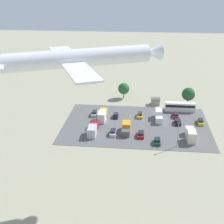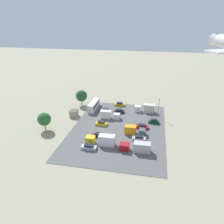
{
  "view_description": "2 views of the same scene",
  "coord_description": "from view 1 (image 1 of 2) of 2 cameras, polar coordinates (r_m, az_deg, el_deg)",
  "views": [
    {
      "loc": [
        -1.67,
        102.08,
        45.33
      ],
      "look_at": [
        6.33,
        24.17,
        12.14
      ],
      "focal_mm": 50.0,
      "sensor_mm": 36.0,
      "label": 1
    },
    {
      "loc": [
        69.76,
        17.44,
        37.25
      ],
      "look_at": [
        -1.75,
        3.2,
        5.53
      ],
      "focal_mm": 35.0,
      "sensor_mm": 36.0,
      "label": 2
    }
  ],
  "objects": [
    {
      "name": "parked_car_6",
      "position": [
        108.55,
        11.91,
        -1.81
      ],
      "size": [
        2.0,
        4.05,
        1.59
      ],
      "color": "black",
      "rests_on": "ground"
    },
    {
      "name": "parked_car_0",
      "position": [
        94.88,
        8.3,
        -5.31
      ],
      "size": [
        1.78,
        4.07,
        1.63
      ],
      "rotation": [
        0.0,
        0.0,
        3.14
      ],
      "color": "#0C4723",
      "rests_on": "ground"
    },
    {
      "name": "tree_apron_mid",
      "position": [
        128.91,
        2.17,
        4.29
      ],
      "size": [
        4.75,
        4.75,
        6.47
      ],
      "color": "brown",
      "rests_on": "ground"
    },
    {
      "name": "parked_truck_0",
      "position": [
        98.76,
        14.21,
        -4.03
      ],
      "size": [
        2.49,
        8.24,
        3.48
      ],
      "rotation": [
        0.0,
        0.0,
        3.14
      ],
      "color": "silver",
      "rests_on": "ground"
    },
    {
      "name": "parked_car_4",
      "position": [
        99.11,
        0.21,
        -3.75
      ],
      "size": [
        1.87,
        4.44,
        1.65
      ],
      "color": "#ADB2B7",
      "rests_on": "ground"
    },
    {
      "name": "parked_car_7",
      "position": [
        111.4,
        0.69,
        -0.67
      ],
      "size": [
        1.71,
        4.21,
        1.43
      ],
      "color": "black",
      "rests_on": "ground"
    },
    {
      "name": "ground_plane",
      "position": [
        111.71,
        4.5,
        -1.05
      ],
      "size": [
        400.0,
        400.0,
        0.0
      ],
      "primitive_type": "plane",
      "color": "gray"
    },
    {
      "name": "shed_building",
      "position": [
        124.0,
        7.94,
        1.94
      ],
      "size": [
        3.61,
        3.04,
        2.6
      ],
      "color": "#9E998E",
      "rests_on": "ground"
    },
    {
      "name": "parked_car_8",
      "position": [
        113.92,
        11.56,
        -0.6
      ],
      "size": [
        1.94,
        4.32,
        1.43
      ],
      "rotation": [
        0.0,
        0.0,
        3.14
      ],
      "color": "maroon",
      "rests_on": "ground"
    },
    {
      "name": "tree_near_shed",
      "position": [
        124.87,
        13.8,
        3.18
      ],
      "size": [
        5.15,
        5.15,
        7.05
      ],
      "color": "brown",
      "rests_on": "ground"
    },
    {
      "name": "parking_lot_surface",
      "position": [
        106.2,
        4.4,
        -2.35
      ],
      "size": [
        48.87,
        33.11,
        0.08
      ],
      "color": "#565659",
      "rests_on": "ground"
    },
    {
      "name": "parked_car_2",
      "position": [
        113.25,
        -3.2,
        -0.25
      ],
      "size": [
        1.87,
        4.71,
        1.6
      ],
      "color": "#ADB2B7",
      "rests_on": "ground"
    },
    {
      "name": "parked_truck_4",
      "position": [
        99.67,
        -3.51,
        -3.21
      ],
      "size": [
        2.52,
        9.29,
        2.97
      ],
      "rotation": [
        0.0,
        0.0,
        3.14
      ],
      "color": "maroon",
      "rests_on": "ground"
    },
    {
      "name": "parked_car_1",
      "position": [
        112.06,
        5.14,
        -0.57
      ],
      "size": [
        1.95,
        4.35,
        1.64
      ],
      "rotation": [
        0.0,
        0.0,
        3.14
      ],
      "color": "gold",
      "rests_on": "ground"
    },
    {
      "name": "parked_truck_1",
      "position": [
        100.51,
        2.6,
        -2.97
      ],
      "size": [
        2.57,
        7.15,
        2.88
      ],
      "color": "#4C5156",
      "rests_on": "ground"
    },
    {
      "name": "parked_car_3",
      "position": [
        110.72,
        15.85,
        -1.71
      ],
      "size": [
        1.83,
        4.59,
        1.58
      ],
      "color": "gold",
      "rests_on": "ground"
    },
    {
      "name": "bus",
      "position": [
        118.99,
        12.31,
        0.99
      ],
      "size": [
        11.13,
        2.55,
        3.33
      ],
      "rotation": [
        0.0,
        0.0,
        1.57
      ],
      "color": "silver",
      "rests_on": "ground"
    },
    {
      "name": "parked_truck_3",
      "position": [
        110.59,
        8.55,
        -0.65
      ],
      "size": [
        2.3,
        7.82,
        3.12
      ],
      "color": "silver",
      "rests_on": "ground"
    },
    {
      "name": "airplane",
      "position": [
        63.37,
        -6.36,
        9.76
      ],
      "size": [
        34.49,
        29.02,
        8.62
      ],
      "rotation": [
        0.0,
        0.0,
        2.0
      ],
      "color": "white"
    },
    {
      "name": "parked_truck_2",
      "position": [
        109.38,
        -1.76,
        -0.6
      ],
      "size": [
        2.46,
        9.35,
        3.37
      ],
      "rotation": [
        0.0,
        0.0,
        3.14
      ],
      "color": "gold",
      "rests_on": "ground"
    },
    {
      "name": "light_pole_lot_centre",
      "position": [
        92.34,
        11.97,
        -3.84
      ],
      "size": [
        0.9,
        0.28,
        7.93
      ],
      "color": "gray",
      "rests_on": "ground"
    },
    {
      "name": "parked_car_5",
      "position": [
        98.45,
        5.3,
        -4.09
      ],
      "size": [
        1.99,
        4.57,
        1.52
      ],
      "rotation": [
        0.0,
        0.0,
        3.14
      ],
      "color": "maroon",
      "rests_on": "ground"
    }
  ]
}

